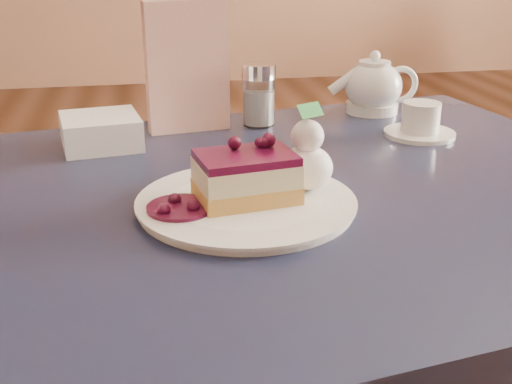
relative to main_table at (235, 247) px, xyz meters
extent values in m
cube|color=#171C31|center=(0.00, 0.00, 0.06)|extent=(1.40, 1.04, 0.04)
cylinder|color=black|center=(0.52, 0.45, -0.34)|extent=(0.05, 0.05, 0.76)
cylinder|color=white|center=(0.01, -0.05, 0.09)|extent=(0.28, 0.28, 0.01)
cube|color=#B5863F|center=(0.01, -0.05, 0.11)|extent=(0.14, 0.11, 0.02)
cube|color=beige|center=(0.01, -0.05, 0.13)|extent=(0.14, 0.11, 0.03)
cube|color=#350F20|center=(0.01, -0.05, 0.15)|extent=(0.14, 0.10, 0.01)
ellipsoid|color=white|center=(0.10, -0.03, 0.13)|extent=(0.07, 0.07, 0.06)
cylinder|color=#350F20|center=(-0.08, -0.07, 0.10)|extent=(0.09, 0.09, 0.01)
cylinder|color=white|center=(0.38, 0.22, 0.09)|extent=(0.13, 0.13, 0.01)
cylinder|color=white|center=(0.38, 0.22, 0.12)|extent=(0.07, 0.07, 0.05)
ellipsoid|color=white|center=(0.35, 0.40, 0.13)|extent=(0.12, 0.12, 0.10)
cylinder|color=white|center=(0.35, 0.40, 0.19)|extent=(0.06, 0.06, 0.01)
cylinder|color=white|center=(0.27, 0.40, 0.13)|extent=(0.06, 0.02, 0.05)
cube|color=beige|center=(-0.03, 0.33, 0.20)|extent=(0.15, 0.05, 0.24)
cylinder|color=white|center=(0.10, 0.35, 0.13)|extent=(0.06, 0.06, 0.09)
cylinder|color=silver|center=(0.10, 0.35, 0.19)|extent=(0.06, 0.06, 0.03)
cube|color=white|center=(-0.19, 0.26, 0.11)|extent=(0.15, 0.15, 0.05)
camera|label=1|loc=(-0.13, -0.83, 0.42)|focal=45.00mm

